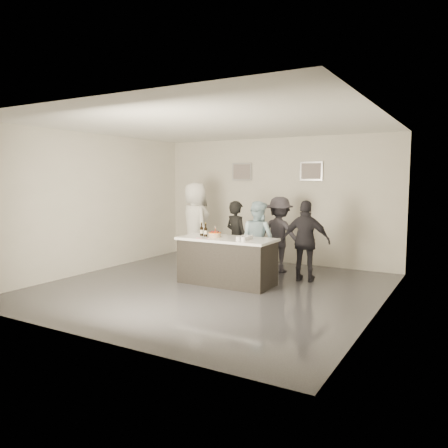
{
  "coord_description": "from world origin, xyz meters",
  "views": [
    {
      "loc": [
        4.21,
        -6.8,
        2.03
      ],
      "look_at": [
        0.0,
        0.5,
        1.15
      ],
      "focal_mm": 35.0,
      "sensor_mm": 36.0,
      "label": 1
    }
  ],
  "objects_px": {
    "person_main_black": "(236,238)",
    "person_guest_right": "(306,241)",
    "bar_counter": "(227,261)",
    "person_guest_left": "(195,225)",
    "cake": "(215,235)",
    "beer_bottle_b": "(206,230)",
    "person_guest_back": "(279,235)",
    "person_main_blue": "(258,239)",
    "beer_bottle_a": "(202,229)"
  },
  "relations": [
    {
      "from": "person_main_black",
      "to": "person_main_blue",
      "type": "height_order",
      "value": "person_main_blue"
    },
    {
      "from": "cake",
      "to": "beer_bottle_a",
      "type": "bearing_deg",
      "value": 174.2
    },
    {
      "from": "bar_counter",
      "to": "person_guest_back",
      "type": "distance_m",
      "value": 1.63
    },
    {
      "from": "beer_bottle_a",
      "to": "person_guest_right",
      "type": "relative_size",
      "value": 0.16
    },
    {
      "from": "beer_bottle_b",
      "to": "person_guest_left",
      "type": "xyz_separation_m",
      "value": [
        -1.03,
        1.18,
        -0.06
      ]
    },
    {
      "from": "person_guest_back",
      "to": "person_guest_right",
      "type": "bearing_deg",
      "value": 148.29
    },
    {
      "from": "cake",
      "to": "person_guest_left",
      "type": "distance_m",
      "value": 1.68
    },
    {
      "from": "cake",
      "to": "beer_bottle_a",
      "type": "height_order",
      "value": "beer_bottle_a"
    },
    {
      "from": "cake",
      "to": "person_guest_left",
      "type": "xyz_separation_m",
      "value": [
        -1.22,
        1.15,
        0.04
      ]
    },
    {
      "from": "beer_bottle_b",
      "to": "person_guest_right",
      "type": "xyz_separation_m",
      "value": [
        1.68,
        1.04,
        -0.23
      ]
    },
    {
      "from": "bar_counter",
      "to": "person_guest_left",
      "type": "height_order",
      "value": "person_guest_left"
    },
    {
      "from": "person_guest_right",
      "to": "beer_bottle_a",
      "type": "bearing_deg",
      "value": 20.21
    },
    {
      "from": "bar_counter",
      "to": "beer_bottle_b",
      "type": "height_order",
      "value": "beer_bottle_b"
    },
    {
      "from": "bar_counter",
      "to": "person_guest_left",
      "type": "xyz_separation_m",
      "value": [
        -1.47,
        1.12,
        0.52
      ]
    },
    {
      "from": "person_main_blue",
      "to": "person_main_black",
      "type": "bearing_deg",
      "value": 20.07
    },
    {
      "from": "beer_bottle_b",
      "to": "person_guest_back",
      "type": "relative_size",
      "value": 0.16
    },
    {
      "from": "person_guest_back",
      "to": "person_guest_left",
      "type": "bearing_deg",
      "value": 14.69
    },
    {
      "from": "person_guest_back",
      "to": "beer_bottle_a",
      "type": "bearing_deg",
      "value": 59.01
    },
    {
      "from": "person_main_black",
      "to": "person_guest_back",
      "type": "distance_m",
      "value": 0.97
    },
    {
      "from": "person_main_black",
      "to": "person_guest_left",
      "type": "bearing_deg",
      "value": 6.84
    },
    {
      "from": "bar_counter",
      "to": "beer_bottle_b",
      "type": "xyz_separation_m",
      "value": [
        -0.44,
        -0.06,
        0.58
      ]
    },
    {
      "from": "beer_bottle_a",
      "to": "person_main_blue",
      "type": "bearing_deg",
      "value": 46.2
    },
    {
      "from": "beer_bottle_a",
      "to": "beer_bottle_b",
      "type": "bearing_deg",
      "value": -24.14
    },
    {
      "from": "beer_bottle_a",
      "to": "person_guest_left",
      "type": "height_order",
      "value": "person_guest_left"
    },
    {
      "from": "person_main_blue",
      "to": "person_guest_right",
      "type": "xyz_separation_m",
      "value": [
        0.99,
        0.12,
        0.02
      ]
    },
    {
      "from": "person_main_black",
      "to": "person_guest_right",
      "type": "height_order",
      "value": "person_guest_right"
    },
    {
      "from": "person_main_black",
      "to": "person_guest_back",
      "type": "relative_size",
      "value": 0.95
    },
    {
      "from": "beer_bottle_b",
      "to": "person_main_black",
      "type": "height_order",
      "value": "person_main_black"
    },
    {
      "from": "beer_bottle_a",
      "to": "person_guest_back",
      "type": "distance_m",
      "value": 1.84
    },
    {
      "from": "person_main_black",
      "to": "person_guest_right",
      "type": "distance_m",
      "value": 1.49
    },
    {
      "from": "cake",
      "to": "person_guest_left",
      "type": "bearing_deg",
      "value": 136.69
    },
    {
      "from": "person_main_black",
      "to": "person_guest_right",
      "type": "bearing_deg",
      "value": -154.84
    },
    {
      "from": "beer_bottle_a",
      "to": "person_guest_back",
      "type": "relative_size",
      "value": 0.16
    },
    {
      "from": "person_guest_back",
      "to": "person_main_blue",
      "type": "bearing_deg",
      "value": 76.4
    },
    {
      "from": "person_guest_left",
      "to": "person_guest_back",
      "type": "height_order",
      "value": "person_guest_left"
    },
    {
      "from": "bar_counter",
      "to": "person_guest_right",
      "type": "height_order",
      "value": "person_guest_right"
    },
    {
      "from": "person_main_black",
      "to": "person_guest_back",
      "type": "xyz_separation_m",
      "value": [
        0.69,
        0.69,
        0.04
      ]
    },
    {
      "from": "bar_counter",
      "to": "person_guest_left",
      "type": "bearing_deg",
      "value": 142.82
    },
    {
      "from": "beer_bottle_a",
      "to": "bar_counter",
      "type": "bearing_deg",
      "value": 0.19
    },
    {
      "from": "bar_counter",
      "to": "person_guest_back",
      "type": "height_order",
      "value": "person_guest_back"
    },
    {
      "from": "person_guest_right",
      "to": "person_guest_back",
      "type": "distance_m",
      "value": 0.97
    },
    {
      "from": "beer_bottle_b",
      "to": "cake",
      "type": "bearing_deg",
      "value": 7.43
    },
    {
      "from": "beer_bottle_a",
      "to": "cake",
      "type": "bearing_deg",
      "value": -5.8
    },
    {
      "from": "person_guest_left",
      "to": "person_guest_back",
      "type": "relative_size",
      "value": 1.19
    },
    {
      "from": "person_guest_right",
      "to": "person_guest_back",
      "type": "bearing_deg",
      "value": -42.58
    },
    {
      "from": "cake",
      "to": "person_main_blue",
      "type": "relative_size",
      "value": 0.15
    },
    {
      "from": "person_main_blue",
      "to": "person_guest_left",
      "type": "height_order",
      "value": "person_guest_left"
    },
    {
      "from": "person_main_black",
      "to": "person_guest_left",
      "type": "relative_size",
      "value": 0.8
    },
    {
      "from": "beer_bottle_a",
      "to": "beer_bottle_b",
      "type": "distance_m",
      "value": 0.14
    },
    {
      "from": "person_main_black",
      "to": "person_guest_left",
      "type": "distance_m",
      "value": 1.28
    }
  ]
}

